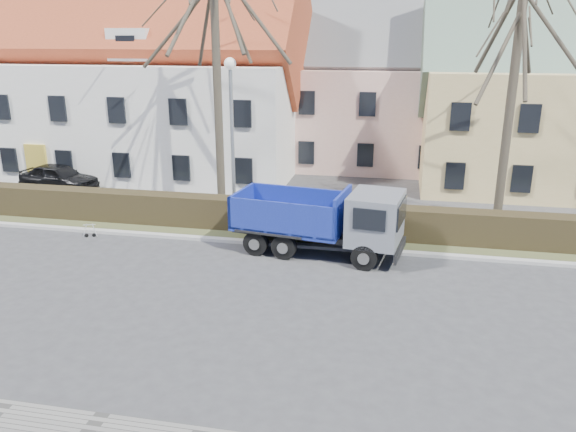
% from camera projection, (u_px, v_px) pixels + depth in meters
% --- Properties ---
extents(ground, '(120.00, 120.00, 0.00)m').
position_uv_depth(ground, '(200.00, 294.00, 17.49)').
color(ground, '#3A3A3D').
extents(curb_far, '(80.00, 0.30, 0.12)m').
position_uv_depth(curb_far, '(241.00, 241.00, 21.77)').
color(curb_far, '#ABA9A6').
rests_on(curb_far, ground).
extents(grass_strip, '(80.00, 3.00, 0.10)m').
position_uv_depth(grass_strip, '(251.00, 228.00, 23.26)').
color(grass_strip, '#454B2A').
rests_on(grass_strip, ground).
extents(hedge, '(60.00, 0.90, 1.30)m').
position_uv_depth(hedge, '(250.00, 216.00, 22.89)').
color(hedge, black).
rests_on(hedge, ground).
extents(building_white, '(26.80, 10.80, 9.50)m').
position_uv_depth(building_white, '(81.00, 86.00, 33.37)').
color(building_white, white).
rests_on(building_white, ground).
extents(building_pink, '(10.80, 8.80, 8.00)m').
position_uv_depth(building_pink, '(372.00, 98.00, 34.16)').
color(building_pink, beige).
rests_on(building_pink, ground).
extents(tree_1, '(9.20, 9.20, 12.65)m').
position_uv_depth(tree_1, '(217.00, 68.00, 23.84)').
color(tree_1, '#3C3529').
rests_on(tree_1, ground).
extents(tree_2, '(8.00, 8.00, 11.00)m').
position_uv_depth(tree_2, '(512.00, 94.00, 21.86)').
color(tree_2, '#3C3529').
rests_on(tree_2, ground).
extents(dump_truck, '(6.68, 3.29, 2.56)m').
position_uv_depth(dump_truck, '(312.00, 219.00, 20.45)').
color(dump_truck, navy).
rests_on(dump_truck, ground).
extents(streetlight, '(0.54, 0.54, 6.93)m').
position_uv_depth(streetlight, '(232.00, 142.00, 23.13)').
color(streetlight, '#90969B').
rests_on(streetlight, ground).
extents(cart_frame, '(0.75, 0.59, 0.60)m').
position_uv_depth(cart_frame, '(85.00, 230.00, 22.26)').
color(cart_frame, silver).
rests_on(cart_frame, ground).
extents(parked_car_a, '(4.29, 2.13, 1.40)m').
position_uv_depth(parked_car_a, '(59.00, 177.00, 28.85)').
color(parked_car_a, black).
rests_on(parked_car_a, ground).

